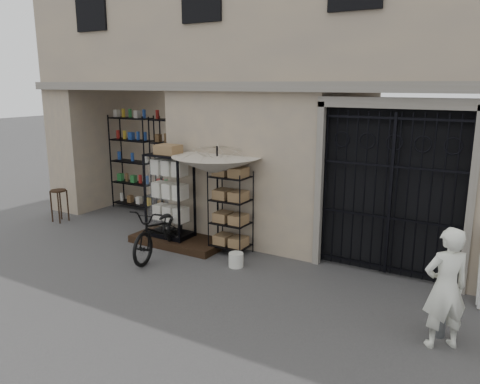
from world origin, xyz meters
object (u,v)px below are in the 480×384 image
Objects in this scene: steel_bollard at (442,308)px; wooden_stool at (60,205)px; bicycle at (161,255)px; shopkeeper at (439,346)px; wire_rack at (231,214)px; market_umbrella at (217,161)px; white_bucket at (236,260)px; display_cabinet at (170,200)px.

wooden_stool is at bearing 173.47° from steel_bollard.
shopkeeper is (5.25, -0.73, 0.00)m from bicycle.
market_umbrella is (-0.34, 0.05, 1.02)m from wire_rack.
shopkeeper is at bearing -8.07° from wooden_stool.
wire_rack is 4.77m from wooden_stool.
wooden_stool reaches higher than white_bucket.
display_cabinet reaches higher than steel_bollard.
wire_rack is 1.03× the size of shopkeeper.
display_cabinet is 0.99× the size of bicycle.
market_umbrella is at bearing 36.11° from bicycle.
wire_rack is 4.29m from steel_bollard.
display_cabinet is 2.30× the size of steel_bollard.
wire_rack is 1.08m from market_umbrella.
white_bucket is 3.77m from shopkeeper.
market_umbrella reaches higher than bicycle.
wire_rack is 2.00× the size of steel_bollard.
wooden_stool is at bearing -164.88° from wire_rack.
bicycle is at bearing -8.34° from wooden_stool.
shopkeeper is at bearing -79.64° from steel_bollard.
wire_rack is 1.60m from bicycle.
market_umbrella reaches higher than shopkeeper.
shopkeeper is (4.46, -1.58, -1.83)m from market_umbrella.
bicycle reaches higher than white_bucket.
white_bucket is 5.23m from wooden_stool.
steel_bollard reaches higher than wooden_stool.
wooden_stool is 0.50× the size of shopkeeper.
market_umbrella reaches higher than steel_bollard.
display_cabinet reaches higher than white_bucket.
display_cabinet is 5.77m from shopkeeper.
wooden_stool is at bearing -175.77° from market_umbrella.
wire_rack reaches higher than wooden_stool.
steel_bollard is at bearing -6.53° from wooden_stool.
bicycle reaches higher than wooden_stool.
steel_bollard is 0.51× the size of shopkeeper.
white_bucket is at bearing -50.75° from shopkeeper.
display_cabinet reaches higher than shopkeeper.
white_bucket is 0.33× the size of steel_bollard.
white_bucket is 0.14× the size of bicycle.
bicycle is at bearing -171.87° from white_bucket.
white_bucket is 0.17× the size of shopkeeper.
white_bucket is 0.35× the size of wooden_stool.
market_umbrella is 1.58× the size of shopkeeper.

